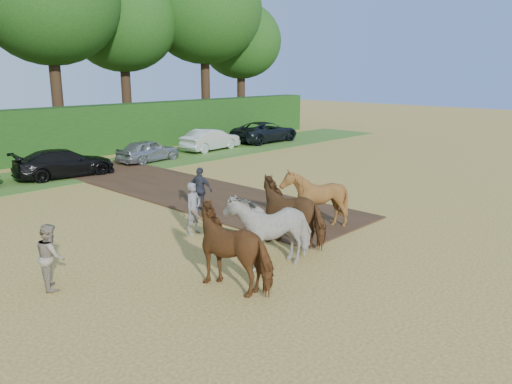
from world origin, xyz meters
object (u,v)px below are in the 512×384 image
(spectator_near, at_px, (51,256))
(spectator_far, at_px, (200,190))
(parked_cars, at_px, (79,158))
(plough_team, at_px, (280,219))

(spectator_near, distance_m, spectator_far, 7.23)
(parked_cars, bearing_deg, spectator_near, -120.06)
(spectator_far, xyz_separation_m, parked_cars, (0.62, 10.28, -0.12))
(spectator_far, bearing_deg, plough_team, 148.29)
(plough_team, xyz_separation_m, parked_cars, (1.83, 15.15, -0.28))
(spectator_near, xyz_separation_m, spectator_far, (6.78, 2.52, 0.03))
(spectator_far, bearing_deg, parked_cars, -21.24)
(plough_team, relative_size, parked_cars, 0.18)
(plough_team, height_order, parked_cars, plough_team)
(spectator_near, height_order, spectator_far, spectator_far)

